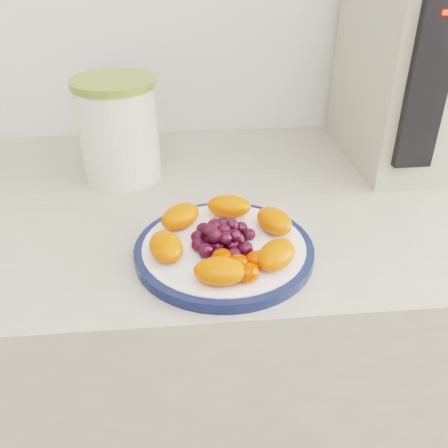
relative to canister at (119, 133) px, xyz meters
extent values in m
cube|color=#AAA391|center=(0.22, -0.09, -0.53)|extent=(3.50, 0.60, 0.90)
cube|color=#9D7655|center=(0.22, -0.09, -0.56)|extent=(3.48, 0.58, 0.84)
cylinder|color=#0E183E|center=(0.15, -0.26, -0.07)|extent=(0.24, 0.24, 0.01)
cylinder|color=white|center=(0.15, -0.26, -0.07)|extent=(0.22, 0.22, 0.02)
cylinder|color=#48651F|center=(0.00, 0.00, 0.00)|extent=(0.16, 0.16, 0.16)
cylinder|color=olive|center=(0.00, 0.00, 0.09)|extent=(0.16, 0.16, 0.01)
cube|color=#A29D8B|center=(0.52, 0.04, 0.10)|extent=(0.21, 0.29, 0.35)
cube|color=black|center=(0.47, -0.11, 0.10)|extent=(0.06, 0.02, 0.26)
cube|color=#FF0C05|center=(0.47, -0.12, 0.20)|extent=(0.01, 0.01, 0.01)
ellipsoid|color=#FC3B02|center=(0.23, -0.23, -0.05)|extent=(0.06, 0.08, 0.03)
ellipsoid|color=#FC3B02|center=(0.17, -0.18, -0.05)|extent=(0.07, 0.05, 0.03)
ellipsoid|color=#FC3B02|center=(0.10, -0.21, -0.05)|extent=(0.08, 0.08, 0.03)
ellipsoid|color=#FC3B02|center=(0.08, -0.28, -0.05)|extent=(0.06, 0.07, 0.03)
ellipsoid|color=#FC3B02|center=(0.14, -0.34, -0.05)|extent=(0.07, 0.05, 0.03)
ellipsoid|color=#FC3B02|center=(0.22, -0.31, -0.05)|extent=(0.07, 0.08, 0.03)
ellipsoid|color=black|center=(0.15, -0.26, -0.05)|extent=(0.02, 0.02, 0.02)
ellipsoid|color=black|center=(0.17, -0.26, -0.05)|extent=(0.02, 0.02, 0.02)
ellipsoid|color=black|center=(0.16, -0.25, -0.05)|extent=(0.02, 0.02, 0.02)
ellipsoid|color=black|center=(0.15, -0.25, -0.06)|extent=(0.02, 0.02, 0.02)
ellipsoid|color=black|center=(0.14, -0.26, -0.05)|extent=(0.02, 0.02, 0.02)
ellipsoid|color=black|center=(0.15, -0.28, -0.06)|extent=(0.02, 0.02, 0.02)
ellipsoid|color=black|center=(0.16, -0.28, -0.05)|extent=(0.02, 0.02, 0.02)
ellipsoid|color=black|center=(0.19, -0.25, -0.06)|extent=(0.02, 0.02, 0.02)
ellipsoid|color=black|center=(0.18, -0.24, -0.05)|extent=(0.02, 0.02, 0.02)
ellipsoid|color=black|center=(0.16, -0.23, -0.06)|extent=(0.02, 0.02, 0.02)
ellipsoid|color=black|center=(0.15, -0.23, -0.05)|extent=(0.02, 0.02, 0.02)
ellipsoid|color=black|center=(0.13, -0.24, -0.05)|extent=(0.02, 0.02, 0.02)
ellipsoid|color=black|center=(0.12, -0.25, -0.05)|extent=(0.02, 0.02, 0.02)
ellipsoid|color=black|center=(0.12, -0.27, -0.05)|extent=(0.02, 0.02, 0.02)
ellipsoid|color=black|center=(0.13, -0.29, -0.05)|extent=(0.02, 0.02, 0.02)
ellipsoid|color=black|center=(0.15, -0.30, -0.05)|extent=(0.02, 0.02, 0.02)
ellipsoid|color=black|center=(0.16, -0.30, -0.06)|extent=(0.02, 0.02, 0.02)
ellipsoid|color=black|center=(0.18, -0.29, -0.05)|extent=(0.02, 0.02, 0.02)
ellipsoid|color=black|center=(0.15, -0.26, -0.04)|extent=(0.02, 0.02, 0.02)
ellipsoid|color=black|center=(0.17, -0.25, -0.04)|extent=(0.02, 0.02, 0.02)
ellipsoid|color=black|center=(0.15, -0.24, -0.04)|extent=(0.02, 0.02, 0.02)
ellipsoid|color=black|center=(0.14, -0.25, -0.04)|extent=(0.02, 0.02, 0.02)
ellipsoid|color=black|center=(0.14, -0.26, -0.04)|extent=(0.02, 0.02, 0.02)
ellipsoid|color=black|center=(0.14, -0.27, -0.04)|extent=(0.02, 0.02, 0.02)
ellipsoid|color=black|center=(0.15, -0.28, -0.04)|extent=(0.02, 0.02, 0.02)
ellipsoid|color=black|center=(0.17, -0.27, -0.04)|extent=(0.02, 0.02, 0.02)
ellipsoid|color=red|center=(0.17, -0.32, -0.05)|extent=(0.03, 0.03, 0.02)
ellipsoid|color=red|center=(0.19, -0.32, -0.05)|extent=(0.04, 0.04, 0.02)
ellipsoid|color=red|center=(0.18, -0.34, -0.05)|extent=(0.04, 0.04, 0.02)
ellipsoid|color=red|center=(0.15, -0.31, -0.05)|extent=(0.04, 0.04, 0.02)
camera|label=1|loc=(0.10, -0.82, 0.31)|focal=40.00mm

